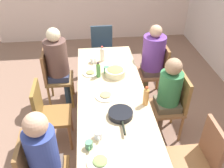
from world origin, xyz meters
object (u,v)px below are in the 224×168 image
Objects in this scene: person_1 at (153,56)px; plate_0 at (90,73)px; bowl_0 at (115,72)px; bottle_2 at (98,70)px; dining_table at (112,99)px; chair_0 at (102,49)px; chair_4 at (48,112)px; chair_2 at (199,156)px; person_5 at (44,155)px; cup_2 at (98,135)px; plate_1 at (106,95)px; cup_0 at (93,60)px; serving_pan at (121,114)px; bottle_1 at (146,96)px; person_6 at (168,92)px; cup_3 at (89,145)px; chair_3 at (54,75)px; cup_1 at (107,70)px; bottle_0 at (102,54)px; chair_1 at (157,69)px; plate_2 at (100,162)px; chair_6 at (173,103)px; person_3 at (58,61)px.

person_1 is 6.16× the size of plate_0.
bowl_0 is 1.24× the size of bottle_2.
bowl_0 reaches higher than dining_table.
chair_0 reaches higher than dining_table.
chair_4 is 0.76m from plate_0.
dining_table is 2.78× the size of chair_2.
chair_2 is 4.48× the size of plate_0.
person_5 is (2.46, -0.70, 0.21)m from chair_0.
cup_2 reaches higher than dining_table.
cup_0 is at bearing -172.29° from plate_1.
serving_pan is 0.82m from bottle_2.
plate_0 is 0.31m from cup_0.
bottle_2 is at bearing 121.50° from chair_4.
person_1 is 1.17m from plate_1.
bottle_1 is at bearing 28.57° from cup_0.
serving_pan is at bearing 1.40° from chair_0.
chair_0 is at bearing 168.07° from plate_0.
person_6 is 1.27m from cup_3.
person_1 is 0.75m from bowl_0.
chair_3 is 8.33× the size of cup_1.
cup_1 is (-0.88, -0.07, 0.02)m from serving_pan.
person_5 is at bearing -83.58° from cup_3.
bottle_0 reaches higher than bowl_0.
chair_1 is at bearing 121.11° from bowl_0.
serving_pan is (-0.57, 0.26, 0.02)m from plate_2.
cup_1 is (-1.44, 0.18, 0.03)m from plate_2.
chair_6 is 7.87× the size of cup_0.
person_3 is 1.67m from cup_3.
dining_table is 0.81m from cup_0.
bottle_0 is (-0.33, -0.03, 0.06)m from cup_1.
chair_0 reaches higher than cup_3.
bottle_2 is (1.23, -0.14, 0.31)m from chair_0.
cup_0 is (0.05, 0.51, 0.01)m from person_3.
plate_0 is at bearing -29.34° from bottle_0.
dining_table is 11.45× the size of bottle_2.
bottle_1 reaches higher than bottle_0.
plate_1 is 0.94m from plate_2.
dining_table is at bearing -172.85° from serving_pan.
bowl_0 is at bearing 114.91° from chair_4.
chair_4 is at bearing -90.00° from chair_6.
chair_2 is 3.79× the size of plate_2.
cup_0 is (-1.61, 0.51, 0.04)m from person_5.
serving_pan reaches higher than plate_2.
person_1 is 5.03× the size of plate_1.
bottle_2 is at bearing -54.78° from cup_1.
serving_pan is (1.23, 0.75, 0.00)m from person_3.
bottle_2 is at bearing 172.25° from cup_3.
bottle_1 reaches higher than cup_0.
cup_1 is at bearing 122.07° from chair_4.
bottle_2 is at bearing -11.23° from bottle_0.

